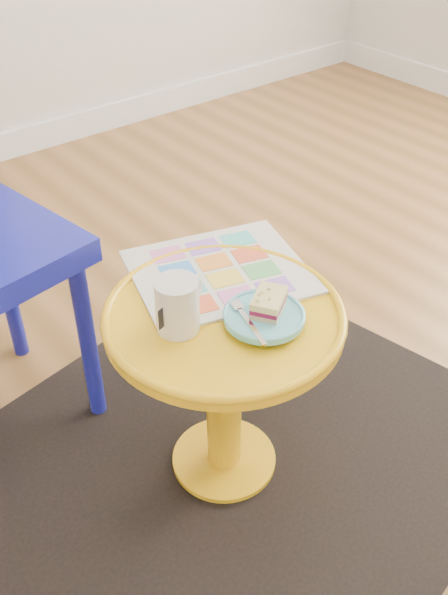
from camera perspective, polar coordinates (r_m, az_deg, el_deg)
floor at (r=1.83m, az=13.18°, el=-8.41°), size 4.00×4.00×0.00m
rug at (r=1.64m, az=0.00°, el=-13.89°), size 1.48×1.32×0.01m
side_table at (r=1.40m, az=-0.00°, el=-5.51°), size 0.48×0.48×0.46m
newspaper at (r=1.43m, az=-0.40°, el=2.26°), size 0.44×0.40×0.01m
mug at (r=1.25m, az=-3.97°, el=-0.51°), size 0.12×0.08×0.11m
plate at (r=1.28m, az=3.47°, el=-1.67°), size 0.16×0.16×0.02m
cake_slice at (r=1.28m, az=3.87°, el=-0.43°), size 0.10×0.09×0.04m
fork at (r=1.26m, az=2.00°, el=-1.96°), size 0.05×0.14×0.00m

